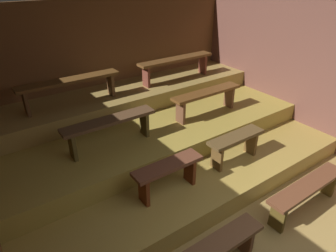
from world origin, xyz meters
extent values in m
cube|color=olive|center=(0.00, 2.26, -0.04)|extent=(5.92, 5.32, 0.08)
cube|color=brown|center=(0.00, 4.55, 1.23)|extent=(5.92, 0.06, 2.46)
cube|color=brown|center=(2.59, 2.26, 1.23)|extent=(0.06, 5.32, 2.46)
cube|color=#A3863C|center=(0.00, 2.87, 0.15)|extent=(5.12, 3.30, 0.30)
cube|color=#A18939|center=(0.00, 3.33, 0.45)|extent=(5.12, 2.37, 0.30)
cube|color=olive|center=(0.00, 3.99, 0.76)|extent=(5.12, 1.07, 0.30)
cube|color=brown|center=(-0.86, 0.75, 0.41)|extent=(1.38, 0.25, 0.05)
cube|color=brown|center=(-0.29, 0.75, 0.19)|extent=(0.05, 0.20, 0.39)
cube|color=brown|center=(0.86, 0.75, 0.41)|extent=(1.38, 0.25, 0.05)
cube|color=#503E17|center=(0.29, 0.75, 0.19)|extent=(0.05, 0.20, 0.39)
cube|color=#503E17|center=(1.43, 0.75, 0.19)|extent=(0.05, 0.20, 0.39)
cube|color=brown|center=(-0.61, 1.82, 0.72)|extent=(0.95, 0.25, 0.05)
cube|color=#672D14|center=(-0.97, 1.82, 0.50)|extent=(0.05, 0.20, 0.39)
cube|color=#672D14|center=(-0.25, 1.82, 0.50)|extent=(0.05, 0.20, 0.39)
cube|color=brown|center=(0.61, 1.82, 0.72)|extent=(0.95, 0.25, 0.05)
cube|color=brown|center=(0.25, 1.82, 0.50)|extent=(0.05, 0.20, 0.39)
cube|color=brown|center=(0.97, 1.82, 0.50)|extent=(0.05, 0.20, 0.39)
cube|color=brown|center=(-0.91, 2.82, 1.02)|extent=(1.36, 0.25, 0.05)
cube|color=#50431D|center=(-1.47, 2.82, 0.80)|extent=(0.05, 0.20, 0.39)
cube|color=#50431D|center=(-0.35, 2.82, 0.80)|extent=(0.05, 0.20, 0.39)
cube|color=brown|center=(0.91, 2.82, 1.02)|extent=(1.36, 0.25, 0.05)
cube|color=brown|center=(0.35, 2.82, 0.80)|extent=(0.05, 0.20, 0.39)
cube|color=brown|center=(1.47, 2.82, 0.80)|extent=(0.05, 0.20, 0.39)
cube|color=brown|center=(-1.06, 3.90, 1.32)|extent=(1.63, 0.25, 0.05)
cube|color=brown|center=(-1.75, 3.90, 1.10)|extent=(0.05, 0.20, 0.39)
cube|color=brown|center=(-0.36, 3.90, 1.10)|extent=(0.05, 0.20, 0.39)
cube|color=brown|center=(1.06, 3.90, 1.32)|extent=(1.63, 0.25, 0.05)
cube|color=brown|center=(0.36, 3.90, 1.10)|extent=(0.05, 0.20, 0.39)
cube|color=brown|center=(1.75, 3.90, 1.10)|extent=(0.05, 0.20, 0.39)
camera|label=1|loc=(-2.36, -0.66, 2.92)|focal=31.76mm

